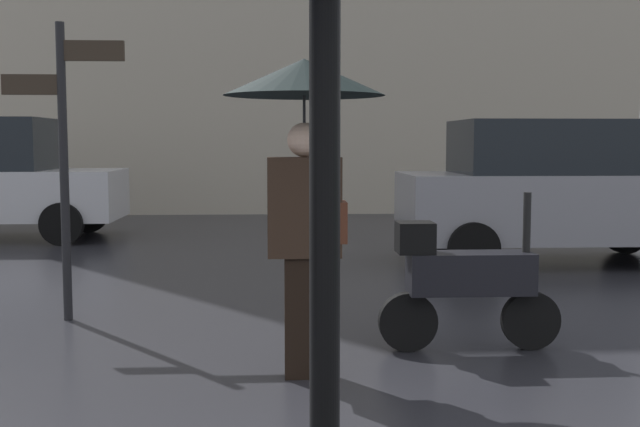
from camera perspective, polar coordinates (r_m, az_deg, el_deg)
pedestrian_with_umbrella at (r=5.31m, az=-1.11°, el=6.22°), size 1.09×1.09×2.18m
parked_scooter at (r=6.19m, az=10.46°, el=-4.77°), size 1.43×0.32×1.23m
parked_car_right at (r=10.87m, az=16.60°, el=1.58°), size 4.11×1.87×1.90m
street_signpost at (r=7.40m, az=-18.14°, el=5.07°), size 1.08×0.08×2.68m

